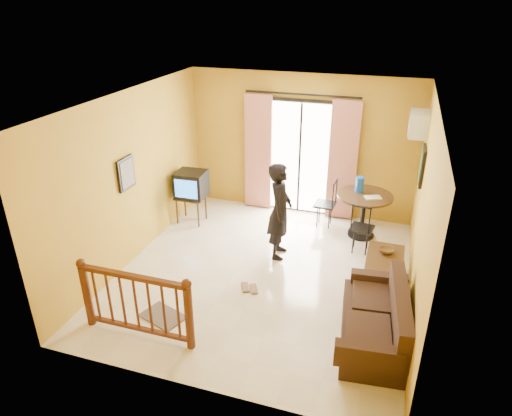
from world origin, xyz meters
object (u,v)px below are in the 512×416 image
(dining_table, at_px, (364,203))
(sofa, at_px, (377,323))
(standing_person, at_px, (280,211))
(coffee_table, at_px, (384,266))
(television, at_px, (191,184))

(dining_table, height_order, sofa, dining_table)
(dining_table, distance_m, standing_person, 1.72)
(standing_person, bearing_deg, coffee_table, -106.73)
(sofa, distance_m, standing_person, 2.53)
(coffee_table, bearing_deg, standing_person, 169.46)
(coffee_table, bearing_deg, dining_table, 108.27)
(television, relative_size, dining_table, 0.57)
(dining_table, bearing_deg, coffee_table, -71.73)
(television, height_order, sofa, television)
(coffee_table, relative_size, sofa, 0.57)
(dining_table, relative_size, sofa, 0.57)
(dining_table, bearing_deg, television, -172.50)
(television, distance_m, sofa, 4.47)
(television, distance_m, dining_table, 3.27)
(dining_table, xyz_separation_m, sofa, (0.49, -2.86, -0.36))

